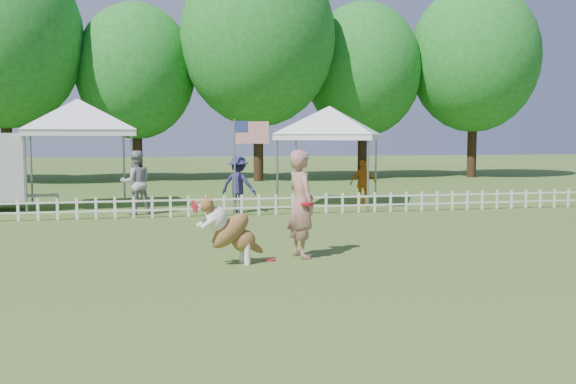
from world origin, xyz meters
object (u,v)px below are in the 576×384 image
object	(u,v)px
dog	(231,231)
flag_pole	(235,167)
handler	(301,204)
spectator_c	(363,183)
frisbee_on_turf	(269,260)
canopy_tent_right	(329,157)
spectator_a	(136,183)
canopy_tent_left	(79,154)
spectator_b	(238,184)

from	to	relation	value
dog	flag_pole	bearing A→B (deg)	66.31
handler	spectator_c	bearing A→B (deg)	-39.50
dog	frisbee_on_turf	distance (m)	0.98
canopy_tent_right	spectator_c	distance (m)	1.42
dog	canopy_tent_right	world-z (taller)	canopy_tent_right
canopy_tent_right	spectator_a	distance (m)	6.35
flag_pole	spectator_c	size ratio (longest dim) A/B	1.85
handler	canopy_tent_right	world-z (taller)	canopy_tent_right
canopy_tent_right	flag_pole	xyz separation A→B (m)	(-3.35, -1.83, -0.21)
handler	spectator_a	world-z (taller)	handler
spectator_c	dog	bearing A→B (deg)	56.69
spectator_a	frisbee_on_turf	bearing A→B (deg)	94.84
canopy_tent_left	spectator_c	world-z (taller)	canopy_tent_left
handler	canopy_tent_left	world-z (taller)	canopy_tent_left
canopy_tent_left	canopy_tent_right	distance (m)	8.02
canopy_tent_left	spectator_a	size ratio (longest dim) A/B	1.83
spectator_a	spectator_b	size ratio (longest dim) A/B	1.10
dog	spectator_c	xyz separation A→B (m)	(5.33, 8.69, 0.13)
frisbee_on_turf	spectator_a	xyz separation A→B (m)	(-2.56, 7.61, 0.91)
spectator_a	canopy_tent_right	bearing A→B (deg)	178.76
canopy_tent_left	flag_pole	distance (m)	5.39
frisbee_on_turf	canopy_tent_right	size ratio (longest dim) A/B	0.07
canopy_tent_left	spectator_a	world-z (taller)	canopy_tent_left
spectator_a	spectator_b	bearing A→B (deg)	163.38
canopy_tent_right	spectator_a	xyz separation A→B (m)	(-6.16, -1.37, -0.66)
frisbee_on_turf	spectator_b	size ratio (longest dim) A/B	0.14
handler	dog	size ratio (longest dim) A/B	1.64
frisbee_on_turf	spectator_a	world-z (taller)	spectator_a
canopy_tent_right	flag_pole	world-z (taller)	canopy_tent_right
handler	canopy_tent_right	bearing A→B (deg)	-32.46
spectator_b	dog	bearing A→B (deg)	113.46
frisbee_on_turf	spectator_c	size ratio (longest dim) A/B	0.15
spectator_c	spectator_b	bearing A→B (deg)	11.11
flag_pole	spectator_b	bearing A→B (deg)	71.70
handler	canopy_tent_right	distance (m)	9.29
frisbee_on_turf	canopy_tent_right	bearing A→B (deg)	68.11
flag_pole	spectator_c	bearing A→B (deg)	22.92
canopy_tent_right	flag_pole	size ratio (longest dim) A/B	1.15
canopy_tent_left	handler	bearing A→B (deg)	-69.78
frisbee_on_turf	canopy_tent_right	xyz separation A→B (m)	(3.61, 8.98, 1.58)
spectator_a	spectator_b	world-z (taller)	spectator_a
dog	flag_pole	distance (m)	7.51
spectator_c	spectator_a	bearing A→B (deg)	4.68
dog	spectator_c	size ratio (longest dim) A/B	0.82
spectator_b	spectator_c	bearing A→B (deg)	-135.32
frisbee_on_turf	spectator_a	distance (m)	8.08
canopy_tent_left	dog	bearing A→B (deg)	-77.34
handler	frisbee_on_turf	bearing A→B (deg)	93.20
frisbee_on_turf	spectator_b	distance (m)	7.52
handler	canopy_tent_left	size ratio (longest dim) A/B	0.60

